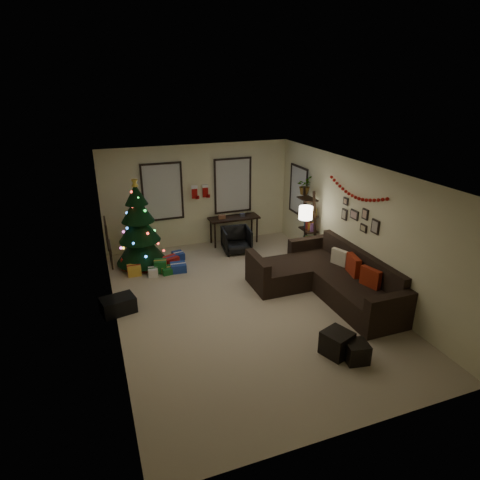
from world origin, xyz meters
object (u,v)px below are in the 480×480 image
Objects in this scene: bookshelf at (309,225)px; desk at (234,220)px; christmas_tree at (139,230)px; sofa at (328,279)px; desk_chair at (236,240)px.

desk is at bearing 131.31° from bookshelf.
desk is (2.60, 0.63, -0.26)m from christmas_tree.
sofa reaches higher than desk.
desk_chair is (-0.16, -0.65, -0.32)m from desk.
bookshelf is at bearing -48.69° from desk.
christmas_tree reaches higher than bookshelf.
desk is at bearing 13.61° from christmas_tree.
bookshelf reaches higher than desk.
christmas_tree reaches higher than sofa.
desk is 2.07× the size of desk_chair.
desk_chair is at bearing -0.50° from christmas_tree.
desk is 0.74m from desk_chair.
christmas_tree is 2.68m from desk.
sofa is 1.74× the size of bookshelf.
bookshelf reaches higher than desk_chair.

